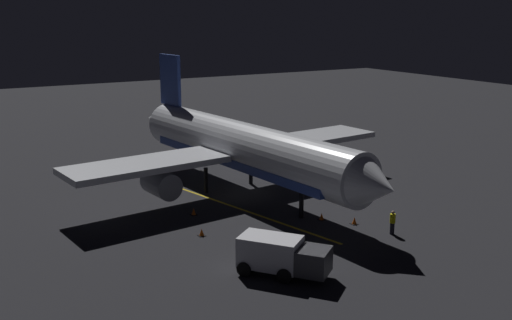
{
  "coord_description": "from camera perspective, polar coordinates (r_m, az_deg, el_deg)",
  "views": [
    {
      "loc": [
        24.29,
        43.76,
        15.32
      ],
      "look_at": [
        0.0,
        2.0,
        3.5
      ],
      "focal_mm": 42.35,
      "sensor_mm": 36.0,
      "label": 1
    }
  ],
  "objects": [
    {
      "name": "traffic_cone_far",
      "position": [
        42.98,
        -5.15,
        -6.83
      ],
      "size": [
        0.5,
        0.5,
        0.55
      ],
      "color": "#EA590F",
      "rests_on": "ground_plane"
    },
    {
      "name": "ground_crew_worker",
      "position": [
        44.0,
        12.77,
        -5.76
      ],
      "size": [
        0.4,
        0.4,
        1.74
      ],
      "color": "black",
      "rests_on": "ground_plane"
    },
    {
      "name": "traffic_cone_near_left",
      "position": [
        45.68,
        9.27,
        -5.7
      ],
      "size": [
        0.5,
        0.5,
        0.55
      ],
      "color": "#EA590F",
      "rests_on": "ground_plane"
    },
    {
      "name": "traffic_cone_under_wing",
      "position": [
        47.34,
        -5.91,
        -4.89
      ],
      "size": [
        0.5,
        0.5,
        0.55
      ],
      "color": "#EA590F",
      "rests_on": "ground_plane"
    },
    {
      "name": "traffic_cone_near_right",
      "position": [
        46.26,
        6.22,
        -5.35
      ],
      "size": [
        0.5,
        0.5,
        0.55
      ],
      "color": "#EA590F",
      "rests_on": "ground_plane"
    },
    {
      "name": "ground_plane",
      "position": [
        52.37,
        -1.1,
        -3.38
      ],
      "size": [
        180.0,
        180.0,
        0.2
      ],
      "primitive_type": "cube",
      "color": "#26262A"
    },
    {
      "name": "airliner",
      "position": [
        51.75,
        -1.49,
        1.2
      ],
      "size": [
        30.51,
        34.62,
        11.3
      ],
      "color": "white",
      "rests_on": "ground_plane"
    },
    {
      "name": "catering_truck",
      "position": [
        58.91,
        6.62,
        -0.07
      ],
      "size": [
        4.72,
        6.43,
        2.64
      ],
      "color": "silver",
      "rests_on": "ground_plane"
    },
    {
      "name": "apron_guide_stripe",
      "position": [
        48.06,
        -0.93,
        -4.84
      ],
      "size": [
        4.59,
        18.98,
        0.01
      ],
      "primitive_type": "cube",
      "rotation": [
        0.0,
        0.0,
        0.23
      ],
      "color": "gold",
      "rests_on": "ground_plane"
    },
    {
      "name": "baggage_truck",
      "position": [
        36.48,
        2.29,
        -9.05
      ],
      "size": [
        4.97,
        5.55,
        2.31
      ],
      "color": "silver",
      "rests_on": "ground_plane"
    }
  ]
}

